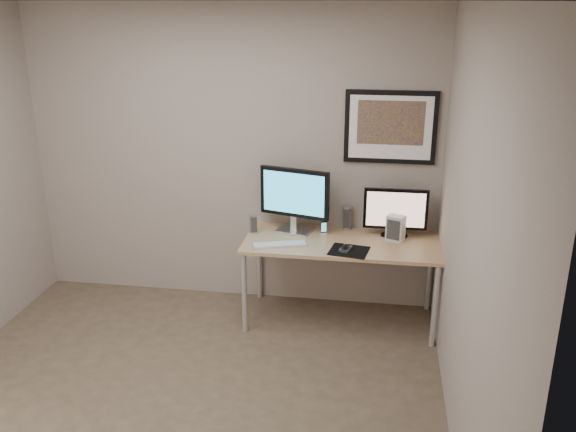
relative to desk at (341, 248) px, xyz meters
name	(u,v)px	position (x,y,z in m)	size (l,w,h in m)	color
floor	(178,405)	(-1.00, -1.35, -0.66)	(3.60, 3.60, 0.00)	#4A412E
room	(185,154)	(-1.00, -0.90, 0.98)	(3.60, 3.60, 3.60)	white
desk	(341,248)	(0.00, 0.00, 0.00)	(1.60, 0.70, 0.73)	#AB8652
framed_art	(390,127)	(0.35, 0.33, 0.96)	(0.75, 0.04, 0.60)	black
monitor_large	(294,198)	(-0.42, 0.15, 0.37)	(0.60, 0.26, 0.56)	#B0B0B5
monitor_tv	(395,211)	(0.43, 0.17, 0.29)	(0.53, 0.12, 0.41)	black
speaker_left	(253,224)	(-0.76, 0.08, 0.15)	(0.06, 0.06, 0.16)	#B0B0B5
speaker_right	(347,217)	(0.02, 0.30, 0.17)	(0.08, 0.08, 0.20)	#B0B0B5
phone_dock	(324,228)	(-0.16, 0.13, 0.12)	(0.05, 0.05, 0.11)	black
keyboard	(280,244)	(-0.49, -0.17, 0.07)	(0.45, 0.12, 0.02)	silver
mousepad	(349,251)	(0.07, -0.21, 0.07)	(0.30, 0.27, 0.00)	black
mouse	(346,248)	(0.05, -0.20, 0.09)	(0.07, 0.12, 0.04)	black
fan_unit	(396,228)	(0.43, 0.08, 0.17)	(0.14, 0.10, 0.21)	silver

